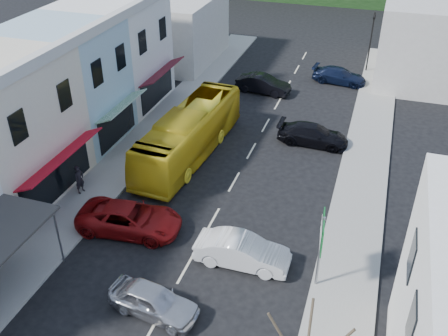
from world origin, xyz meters
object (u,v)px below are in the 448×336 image
car_red (130,220)px  direction_sign (320,253)px  pedestrian_left (80,180)px  bus (189,134)px  car_white (242,253)px  car_silver (154,301)px  traffic_signal (370,43)px

car_red → direction_sign: size_ratio=1.14×
direction_sign → pedestrian_left: bearing=160.8°
bus → car_white: bus is taller
bus → pedestrian_left: 7.71m
direction_sign → car_silver: bearing=-156.6°
car_silver → car_white: same height
car_silver → car_white: bearing=-25.7°
car_white → direction_sign: size_ratio=1.09×
bus → car_silver: 13.68m
direction_sign → traffic_signal: (0.01, 28.64, 0.72)m
car_silver → direction_sign: size_ratio=1.09×
direction_sign → bus: bearing=129.7°
car_white → pedestrian_left: (-10.73, 2.75, 0.30)m
bus → pedestrian_left: bearing=-121.6°
pedestrian_left → bus: bearing=-22.9°
car_red → traffic_signal: 29.49m
car_silver → traffic_signal: (6.49, 32.43, 2.04)m
pedestrian_left → car_white: bearing=-91.9°
car_red → pedestrian_left: size_ratio=2.71×
car_silver → car_red: same height
direction_sign → car_white: bearing=167.2°
car_silver → car_white: size_ratio=1.00×
car_silver → pedestrian_left: bearing=56.8°
car_white → car_red: 6.42m
pedestrian_left → direction_sign: direction_sign is taller
bus → car_red: bearing=-87.0°
bus → car_silver: bus is taller
bus → traffic_signal: (9.98, 19.23, 1.19)m
pedestrian_left → car_red: bearing=-103.7°
bus → traffic_signal: bearing=66.3°
bus → pedestrian_left: (-4.45, -6.27, -0.55)m
car_red → direction_sign: bearing=-101.4°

